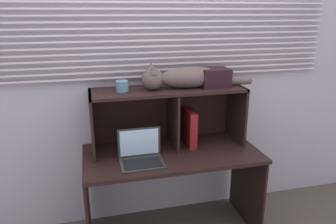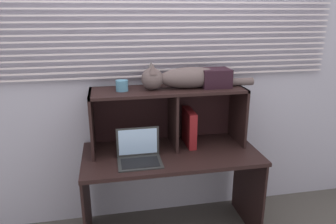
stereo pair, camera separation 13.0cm
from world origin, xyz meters
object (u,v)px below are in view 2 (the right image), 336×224
(binder_upright, at_px, (189,127))
(small_basket, at_px, (122,86))
(cat, at_px, (183,78))
(book_stack, at_px, (139,144))
(storage_box, at_px, (215,78))
(laptop, at_px, (139,154))

(binder_upright, relative_size, small_basket, 3.19)
(cat, distance_m, small_basket, 0.47)
(book_stack, relative_size, storage_box, 1.15)
(cat, distance_m, binder_upright, 0.42)
(book_stack, bearing_deg, laptop, -96.23)
(laptop, relative_size, binder_upright, 1.09)
(binder_upright, distance_m, book_stack, 0.43)
(cat, xyz_separation_m, storage_box, (0.26, -0.00, -0.01))
(book_stack, xyz_separation_m, small_basket, (-0.12, 0.00, 0.48))
(cat, distance_m, storage_box, 0.26)
(small_basket, relative_size, storage_box, 0.41)
(cat, bearing_deg, book_stack, -179.49)
(book_stack, xyz_separation_m, storage_box, (0.61, 0.00, 0.51))
(binder_upright, bearing_deg, small_basket, 180.00)
(cat, xyz_separation_m, small_basket, (-0.47, -0.00, -0.04))
(cat, relative_size, laptop, 2.84)
(storage_box, bearing_deg, small_basket, 180.00)
(small_basket, bearing_deg, binder_upright, 0.00)
(binder_upright, height_order, book_stack, binder_upright)
(cat, distance_m, book_stack, 0.63)
(binder_upright, xyz_separation_m, book_stack, (-0.41, -0.00, -0.11))
(cat, height_order, book_stack, cat)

